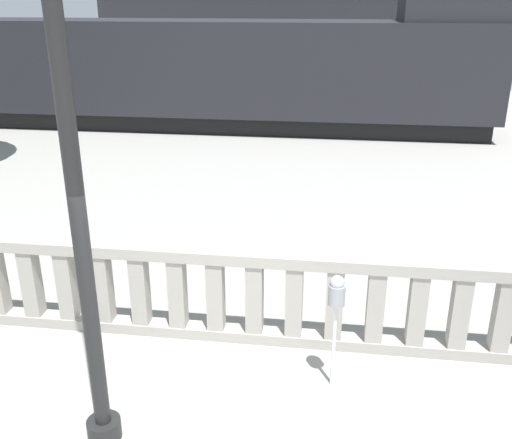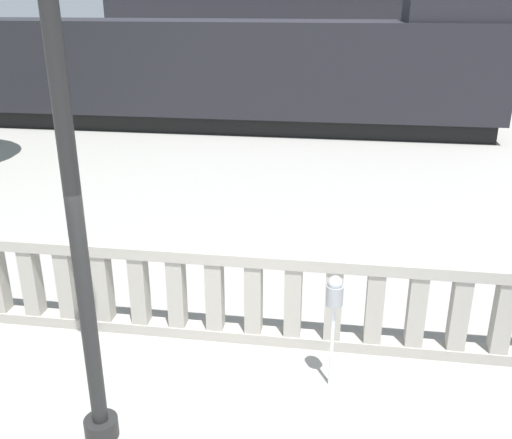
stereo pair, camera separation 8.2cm
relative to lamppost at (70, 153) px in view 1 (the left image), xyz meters
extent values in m
cube|color=#9E998E|center=(1.21, 1.87, -2.78)|extent=(14.12, 0.24, 0.14)
cube|color=#9E998E|center=(1.21, 1.87, -1.73)|extent=(14.12, 0.24, 0.14)
cube|color=#9E998E|center=(-1.68, 1.87, -2.25)|extent=(0.20, 0.20, 0.91)
cube|color=#9E998E|center=(-1.19, 1.87, -2.25)|extent=(0.20, 0.20, 0.91)
cube|color=#9E998E|center=(-0.71, 1.87, -2.25)|extent=(0.20, 0.20, 0.91)
cube|color=#9E998E|center=(-0.23, 1.87, -2.25)|extent=(0.20, 0.20, 0.91)
cube|color=#9E998E|center=(0.25, 1.87, -2.25)|extent=(0.20, 0.20, 0.91)
cube|color=#9E998E|center=(0.73, 1.87, -2.25)|extent=(0.20, 0.20, 0.91)
cube|color=#9E998E|center=(1.21, 1.87, -2.25)|extent=(0.20, 0.20, 0.91)
cube|color=#9E998E|center=(1.69, 1.87, -2.25)|extent=(0.20, 0.20, 0.91)
cube|color=#9E998E|center=(2.17, 1.87, -2.25)|extent=(0.20, 0.20, 0.91)
cube|color=#9E998E|center=(2.65, 1.87, -2.25)|extent=(0.20, 0.20, 0.91)
cube|color=#9E998E|center=(3.13, 1.87, -2.25)|extent=(0.20, 0.20, 0.91)
cube|color=#9E998E|center=(3.61, 1.87, -2.25)|extent=(0.20, 0.20, 0.91)
cube|color=#9E998E|center=(4.09, 1.87, -2.25)|extent=(0.20, 0.20, 0.91)
cylinder|color=black|center=(0.00, 0.00, -2.75)|extent=(0.33, 0.33, 0.20)
cylinder|color=black|center=(0.00, 0.00, -0.05)|extent=(0.15, 0.15, 5.19)
cylinder|color=silver|center=(2.17, 1.13, -2.34)|extent=(0.04, 0.04, 1.00)
cylinder|color=gray|center=(2.17, 1.13, -1.73)|extent=(0.18, 0.18, 0.22)
sphere|color=#B2B7BC|center=(2.17, 1.13, -1.58)|extent=(0.15, 0.15, 0.15)
cube|color=black|center=(-3.87, 13.91, -2.57)|extent=(20.95, 2.23, 0.55)
cube|color=black|center=(-3.87, 13.91, -0.92)|extent=(21.38, 2.78, 2.76)
cube|color=black|center=(5.32, 13.91, 0.77)|extent=(3.00, 2.50, 0.60)
cube|color=black|center=(0.11, 28.58, -2.57)|extent=(21.68, 2.19, 0.55)
cube|color=black|center=(0.11, 28.58, -0.65)|extent=(22.12, 2.74, 3.30)
camera|label=1|loc=(2.06, -4.15, 1.16)|focal=40.00mm
camera|label=2|loc=(2.14, -4.14, 1.16)|focal=40.00mm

